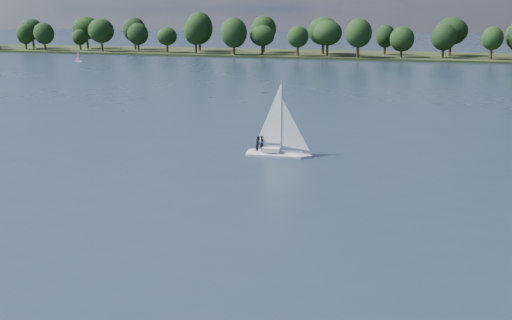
# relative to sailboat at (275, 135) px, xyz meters

# --- Properties ---
(ground) EXTENTS (700.00, 700.00, 0.00)m
(ground) POSITION_rel_sailboat_xyz_m (10.32, 46.75, -2.68)
(ground) COLOR #233342
(ground) RESTS_ON ground
(far_shore) EXTENTS (660.00, 40.00, 1.50)m
(far_shore) POSITION_rel_sailboat_xyz_m (10.32, 158.75, -2.68)
(far_shore) COLOR black
(far_shore) RESTS_ON ground
(sailboat) EXTENTS (7.41, 2.51, 9.60)m
(sailboat) POSITION_rel_sailboat_xyz_m (0.00, 0.00, 0.00)
(sailboat) COLOR silver
(sailboat) RESTS_ON ground
(dinghy_pink) EXTENTS (2.56, 1.04, 4.06)m
(dinghy_pink) POSITION_rel_sailboat_xyz_m (-96.12, 108.39, -1.72)
(dinghy_pink) COLOR silver
(dinghy_pink) RESTS_ON ground
(treeline) EXTENTS (563.10, 74.14, 18.23)m
(treeline) POSITION_rel_sailboat_xyz_m (4.69, 154.76, 5.36)
(treeline) COLOR black
(treeline) RESTS_ON ground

